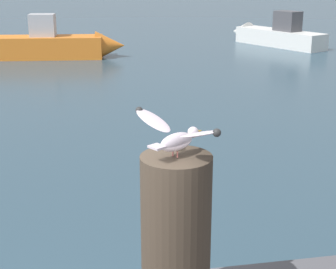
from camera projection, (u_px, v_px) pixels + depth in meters
mooring_post at (176, 237)px, 3.13m from camera, size 0.41×0.41×1.00m
seagull at (177, 135)px, 2.94m from camera, size 0.44×0.59×0.23m
boat_orange at (62, 45)px, 20.73m from camera, size 5.07×1.76×1.79m
boat_white at (272, 35)px, 24.17m from camera, size 3.25×5.16×1.68m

